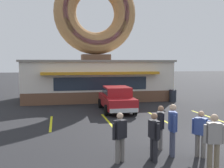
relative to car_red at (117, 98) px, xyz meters
name	(u,v)px	position (x,y,z in m)	size (l,w,h in m)	color
ground_plane	(224,144)	(2.51, -7.71, -0.87)	(160.00, 160.00, 0.00)	#232326
donut_shop_building	(96,56)	(-0.44, 6.24, 2.87)	(12.30, 6.75, 10.96)	brown
car_red	(117,98)	(0.00, 0.00, 0.00)	(2.07, 4.60, 1.60)	maroon
pedestrian_blue_sweater_man	(154,135)	(-0.79, -8.79, -0.01)	(0.28, 0.59, 1.57)	#232328
pedestrian_hooded_kid	(214,140)	(0.63, -9.85, 0.06)	(0.58, 0.33, 1.68)	#7F7056
pedestrian_leather_jacket_man	(120,135)	(-1.87, -8.64, 0.00)	(0.53, 0.39, 1.59)	slate
pedestrian_clipboard_woman	(201,132)	(0.86, -8.75, -0.01)	(0.43, 0.47, 1.56)	slate
pedestrian_beanie_man	(173,127)	(0.01, -8.43, 0.11)	(0.33, 0.58, 1.76)	#474C66
pedestrian_crossing_woman	(161,125)	(-0.12, -7.69, 0.01)	(0.35, 0.57, 1.60)	slate
trash_bin	(173,96)	(5.37, 3.06, -0.37)	(0.57, 0.57, 0.97)	#232833
parking_stripe_far_left	(51,123)	(-4.12, -2.71, -0.87)	(0.12, 3.60, 0.01)	yellow
parking_stripe_left	(108,121)	(-1.12, -2.71, -0.87)	(0.12, 3.60, 0.01)	yellow
parking_stripe_mid_left	(159,118)	(1.88, -2.71, -0.87)	(0.12, 3.60, 0.01)	yellow
parking_stripe_centre	(207,116)	(4.88, -2.71, -0.87)	(0.12, 3.60, 0.01)	yellow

